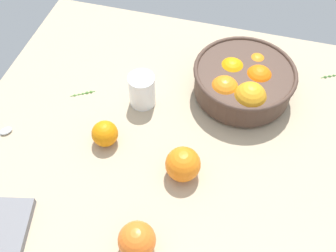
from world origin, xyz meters
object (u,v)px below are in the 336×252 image
fruit_bowl (243,81)px  second_glass (142,92)px  loose_orange_0 (105,134)px  loose_orange_2 (183,164)px  loose_orange_1 (137,240)px

fruit_bowl → second_glass: (-25.50, -9.72, -1.18)cm
loose_orange_0 → loose_orange_2: bearing=-11.0°
loose_orange_1 → loose_orange_2: bearing=76.6°
second_glass → loose_orange_1: bearing=-74.1°
fruit_bowl → loose_orange_0: size_ratio=4.14×
loose_orange_0 → loose_orange_2: (21.00, -4.06, 0.85)cm
loose_orange_0 → loose_orange_1: size_ratio=0.84×
fruit_bowl → loose_orange_2: bearing=-108.2°
loose_orange_2 → second_glass: bearing=129.8°
fruit_bowl → loose_orange_2: size_ratio=3.30×
second_glass → loose_orange_0: second_glass is taller
loose_orange_2 → loose_orange_0: bearing=169.0°
loose_orange_0 → loose_orange_1: bearing=-56.0°
fruit_bowl → second_glass: bearing=-159.1°
fruit_bowl → loose_orange_2: fruit_bowl is taller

